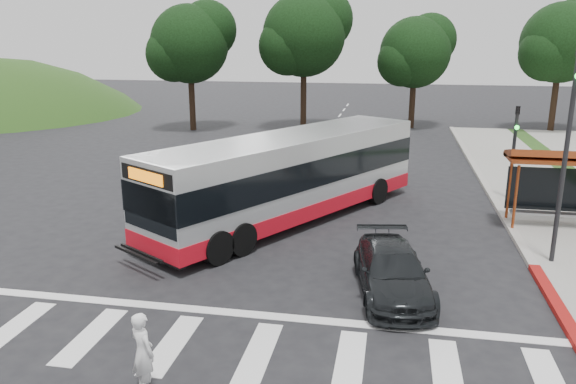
# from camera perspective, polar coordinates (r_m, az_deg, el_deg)

# --- Properties ---
(ground) EXTENTS (140.00, 140.00, 0.00)m
(ground) POSITION_cam_1_polar(r_m,az_deg,el_deg) (17.59, -5.56, -6.95)
(ground) COLOR black
(ground) RESTS_ON ground
(sidewalk_east) EXTENTS (4.00, 40.00, 0.12)m
(sidewalk_east) POSITION_cam_1_polar(r_m,az_deg,el_deg) (25.31, 24.76, -1.16)
(sidewalk_east) COLOR gray
(sidewalk_east) RESTS_ON ground
(curb_east) EXTENTS (0.30, 40.00, 0.15)m
(curb_east) POSITION_cam_1_polar(r_m,az_deg,el_deg) (24.88, 20.30, -0.92)
(curb_east) COLOR #9E9991
(curb_east) RESTS_ON ground
(curb_east_red) EXTENTS (0.32, 6.00, 0.15)m
(curb_east_red) POSITION_cam_1_polar(r_m,az_deg,el_deg) (15.73, 26.07, -11.08)
(curb_east_red) COLOR maroon
(curb_east_red) RESTS_ON ground
(crosswalk_ladder) EXTENTS (18.00, 2.60, 0.01)m
(crosswalk_ladder) POSITION_cam_1_polar(r_m,az_deg,el_deg) (13.36, -11.69, -14.89)
(crosswalk_ladder) COLOR silver
(crosswalk_ladder) RESTS_ON ground
(bus_shelter) EXTENTS (4.20, 1.60, 2.86)m
(bus_shelter) POSITION_cam_1_polar(r_m,az_deg,el_deg) (22.02, 26.65, 2.46)
(bus_shelter) COLOR maroon
(bus_shelter) RESTS_ON sidewalk_east
(traffic_signal_ne_tall) EXTENTS (0.18, 0.37, 6.50)m
(traffic_signal_ne_tall) POSITION_cam_1_polar(r_m,az_deg,el_deg) (18.01, 26.55, 4.86)
(traffic_signal_ne_tall) COLOR black
(traffic_signal_ne_tall) RESTS_ON ground
(traffic_signal_ne_short) EXTENTS (0.18, 0.37, 4.00)m
(traffic_signal_ne_short) POSITION_cam_1_polar(r_m,az_deg,el_deg) (24.94, 22.00, 4.63)
(traffic_signal_ne_short) COLOR black
(traffic_signal_ne_short) RESTS_ON ground
(tree_ne_a) EXTENTS (6.16, 5.74, 9.30)m
(tree_ne_a) POSITION_cam_1_polar(r_m,az_deg,el_deg) (45.13, 26.10, 13.59)
(tree_ne_a) COLOR black
(tree_ne_a) RESTS_ON parking_lot
(tree_north_a) EXTENTS (6.60, 6.15, 10.17)m
(tree_north_a) POSITION_cam_1_polar(r_m,az_deg,el_deg) (42.18, 1.76, 15.79)
(tree_north_a) COLOR black
(tree_north_a) RESTS_ON ground
(tree_north_b) EXTENTS (5.72, 5.33, 8.43)m
(tree_north_b) POSITION_cam_1_polar(r_m,az_deg,el_deg) (43.69, 12.89, 13.76)
(tree_north_b) COLOR black
(tree_north_b) RESTS_ON ground
(tree_north_c) EXTENTS (6.16, 5.74, 9.30)m
(tree_north_c) POSITION_cam_1_polar(r_m,az_deg,el_deg) (42.25, -9.85, 14.72)
(tree_north_c) COLOR black
(tree_north_c) RESTS_ON ground
(transit_bus) EXTENTS (8.79, 12.03, 3.22)m
(transit_bus) POSITION_cam_1_polar(r_m,az_deg,el_deg) (20.89, 0.26, 1.40)
(transit_bus) COLOR #AEB1B3
(transit_bus) RESTS_ON ground
(pedestrian) EXTENTS (0.73, 0.67, 1.67)m
(pedestrian) POSITION_cam_1_polar(r_m,az_deg,el_deg) (11.56, -14.54, -15.49)
(pedestrian) COLOR white
(pedestrian) RESTS_ON ground
(dark_sedan) EXTENTS (2.50, 4.63, 1.27)m
(dark_sedan) POSITION_cam_1_polar(r_m,az_deg,el_deg) (15.41, 10.56, -7.92)
(dark_sedan) COLOR black
(dark_sedan) RESTS_ON ground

